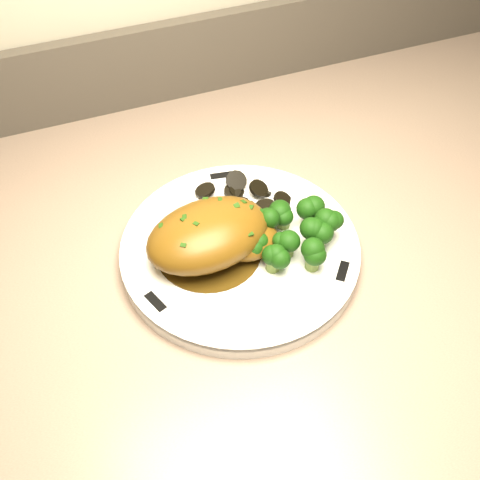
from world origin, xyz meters
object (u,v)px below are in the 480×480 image
object	(u,v)px
counter	(253,411)
plate	(240,251)
chicken_breast	(213,235)
broccoli_florets	(293,234)

from	to	relation	value
counter	plate	distance (m)	0.49
plate	chicken_breast	world-z (taller)	chicken_breast
counter	chicken_breast	distance (m)	0.53
chicken_breast	broccoli_florets	world-z (taller)	chicken_breast
counter	chicken_breast	bearing A→B (deg)	-165.22
chicken_breast	broccoli_florets	size ratio (longest dim) A/B	1.41
chicken_breast	broccoli_florets	bearing A→B (deg)	-23.93
chicken_breast	broccoli_florets	distance (m)	0.09
chicken_breast	counter	bearing A→B (deg)	7.00
counter	chicken_breast	xyz separation A→B (m)	(-0.06, -0.02, 0.52)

